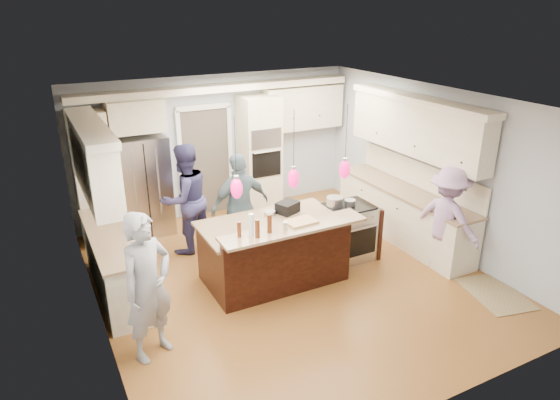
# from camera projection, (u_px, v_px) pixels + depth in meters

# --- Properties ---
(ground_plane) EXTENTS (6.00, 6.00, 0.00)m
(ground_plane) POSITION_uv_depth(u_px,v_px,m) (290.00, 277.00, 7.67)
(ground_plane) COLOR olive
(ground_plane) RESTS_ON ground
(room_shell) EXTENTS (5.54, 6.04, 2.72)m
(room_shell) POSITION_uv_depth(u_px,v_px,m) (291.00, 164.00, 6.99)
(room_shell) COLOR #B2BCC6
(room_shell) RESTS_ON ground
(refrigerator) EXTENTS (0.90, 0.70, 1.80)m
(refrigerator) POSITION_uv_depth(u_px,v_px,m) (143.00, 186.00, 8.84)
(refrigerator) COLOR #B7B7BC
(refrigerator) RESTS_ON ground
(oven_column) EXTENTS (0.72, 0.69, 2.30)m
(oven_column) POSITION_uv_depth(u_px,v_px,m) (259.00, 155.00, 9.76)
(oven_column) COLOR beige
(oven_column) RESTS_ON ground
(back_upper_cabinets) EXTENTS (5.30, 0.61, 2.54)m
(back_upper_cabinets) POSITION_uv_depth(u_px,v_px,m) (182.00, 137.00, 9.00)
(back_upper_cabinets) COLOR beige
(back_upper_cabinets) RESTS_ON ground
(right_counter_run) EXTENTS (0.64, 3.10, 2.51)m
(right_counter_run) POSITION_uv_depth(u_px,v_px,m) (407.00, 182.00, 8.57)
(right_counter_run) COLOR beige
(right_counter_run) RESTS_ON ground
(left_cabinets) EXTENTS (0.64, 2.30, 2.51)m
(left_cabinets) POSITION_uv_depth(u_px,v_px,m) (108.00, 226.00, 6.89)
(left_cabinets) COLOR beige
(left_cabinets) RESTS_ON ground
(kitchen_island) EXTENTS (2.10, 1.46, 1.12)m
(kitchen_island) POSITION_uv_depth(u_px,v_px,m) (274.00, 250.00, 7.44)
(kitchen_island) COLOR black
(kitchen_island) RESTS_ON ground
(island_range) EXTENTS (0.82, 0.71, 0.92)m
(island_range) POSITION_uv_depth(u_px,v_px,m) (349.00, 231.00, 8.12)
(island_range) COLOR #B7B7BC
(island_range) RESTS_ON ground
(pendant_lights) EXTENTS (1.75, 0.15, 1.03)m
(pendant_lights) POSITION_uv_depth(u_px,v_px,m) (293.00, 178.00, 6.47)
(pendant_lights) COLOR black
(pendant_lights) RESTS_ON ground
(person_bar_end) EXTENTS (0.79, 0.69, 1.83)m
(person_bar_end) POSITION_uv_depth(u_px,v_px,m) (148.00, 287.00, 5.68)
(person_bar_end) COLOR gray
(person_bar_end) RESTS_ON ground
(person_far_left) EXTENTS (1.07, 0.94, 1.86)m
(person_far_left) POSITION_uv_depth(u_px,v_px,m) (185.00, 199.00, 8.17)
(person_far_left) COLOR #2C2A52
(person_far_left) RESTS_ON ground
(person_far_right) EXTENTS (1.05, 0.51, 1.74)m
(person_far_right) POSITION_uv_depth(u_px,v_px,m) (240.00, 206.00, 8.06)
(person_far_right) COLOR slate
(person_far_right) RESTS_ON ground
(person_range_side) EXTENTS (0.85, 1.19, 1.67)m
(person_range_side) POSITION_uv_depth(u_px,v_px,m) (447.00, 220.00, 7.61)
(person_range_side) COLOR #A683B1
(person_range_side) RESTS_ON ground
(floor_rug) EXTENTS (0.91, 1.16, 0.01)m
(floor_rug) POSITION_uv_depth(u_px,v_px,m) (495.00, 294.00, 7.21)
(floor_rug) COLOR #988153
(floor_rug) RESTS_ON ground
(water_bottle) EXTENTS (0.08, 0.08, 0.30)m
(water_bottle) POSITION_uv_depth(u_px,v_px,m) (251.00, 224.00, 6.42)
(water_bottle) COLOR silver
(water_bottle) RESTS_ON kitchen_island
(beer_bottle_a) EXTENTS (0.07, 0.07, 0.21)m
(beer_bottle_a) POSITION_uv_depth(u_px,v_px,m) (239.00, 229.00, 6.37)
(beer_bottle_a) COLOR #4C210D
(beer_bottle_a) RESTS_ON kitchen_island
(beer_bottle_b) EXTENTS (0.08, 0.08, 0.25)m
(beer_bottle_b) POSITION_uv_depth(u_px,v_px,m) (257.00, 229.00, 6.35)
(beer_bottle_b) COLOR #4C210D
(beer_bottle_b) RESTS_ON kitchen_island
(beer_bottle_c) EXTENTS (0.08, 0.08, 0.26)m
(beer_bottle_c) POSITION_uv_depth(u_px,v_px,m) (270.00, 224.00, 6.49)
(beer_bottle_c) COLOR #4C210D
(beer_bottle_c) RESTS_ON kitchen_island
(drink_can) EXTENTS (0.08, 0.08, 0.12)m
(drink_can) POSITION_uv_depth(u_px,v_px,m) (285.00, 226.00, 6.58)
(drink_can) COLOR #B7B7BC
(drink_can) RESTS_ON kitchen_island
(cutting_board) EXTENTS (0.43, 0.31, 0.03)m
(cutting_board) POSITION_uv_depth(u_px,v_px,m) (301.00, 222.00, 6.82)
(cutting_board) COLOR tan
(cutting_board) RESTS_ON kitchen_island
(pot_large) EXTENTS (0.26, 0.26, 0.15)m
(pot_large) POSITION_uv_depth(u_px,v_px,m) (334.00, 202.00, 7.89)
(pot_large) COLOR #B7B7BC
(pot_large) RESTS_ON island_range
(pot_small) EXTENTS (0.18, 0.18, 0.09)m
(pot_small) POSITION_uv_depth(u_px,v_px,m) (350.00, 202.00, 7.93)
(pot_small) COLOR #B7B7BC
(pot_small) RESTS_ON island_range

